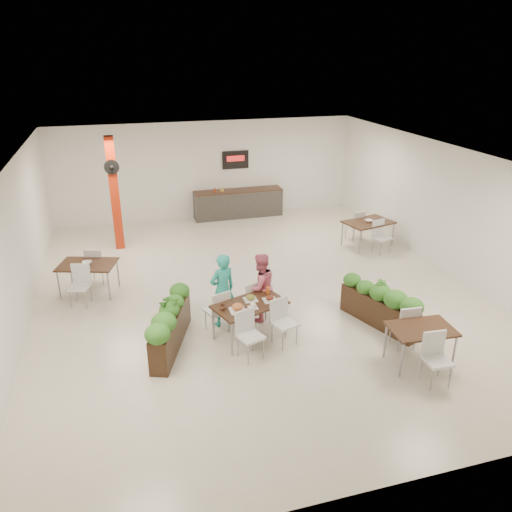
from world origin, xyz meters
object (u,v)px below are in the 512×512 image
(service_counter, at_px, (238,203))
(planter_left, at_px, (170,322))
(diner_man, at_px, (223,290))
(diner_woman, at_px, (260,287))
(side_table_b, at_px, (368,225))
(planter_right, at_px, (379,303))
(main_table, at_px, (250,309))
(side_table_a, at_px, (88,268))
(red_column, at_px, (115,193))
(side_table_c, at_px, (421,334))

(service_counter, distance_m, planter_left, 8.14)
(diner_man, height_order, diner_woman, diner_man)
(diner_woman, bearing_deg, side_table_b, -161.93)
(planter_left, distance_m, planter_right, 4.25)
(planter_left, relative_size, planter_right, 1.07)
(main_table, height_order, diner_woman, diner_woman)
(diner_man, height_order, side_table_a, diner_man)
(diner_woman, bearing_deg, side_table_a, -52.33)
(diner_man, distance_m, side_table_a, 3.54)
(side_table_b, bearing_deg, service_counter, 115.19)
(diner_man, bearing_deg, diner_woman, 160.59)
(main_table, height_order, side_table_a, same)
(red_column, distance_m, planter_right, 7.90)
(red_column, bearing_deg, diner_woman, -61.60)
(service_counter, distance_m, planter_right, 7.92)
(diner_man, relative_size, side_table_b, 0.94)
(diner_man, xyz_separation_m, diner_woman, (0.80, 0.00, -0.04))
(main_table, bearing_deg, red_column, 112.16)
(side_table_a, bearing_deg, side_table_c, -20.82)
(planter_right, bearing_deg, diner_woman, 158.08)
(service_counter, xyz_separation_m, side_table_b, (2.94, -3.70, 0.15))
(red_column, bearing_deg, planter_right, -49.97)
(red_column, xyz_separation_m, main_table, (2.33, -5.72, -1.01))
(service_counter, height_order, planter_left, service_counter)
(side_table_c, bearing_deg, side_table_b, 75.14)
(main_table, height_order, planter_right, planter_right)
(main_table, bearing_deg, service_counter, 77.59)
(diner_woman, height_order, side_table_b, diner_woman)
(service_counter, bearing_deg, side_table_b, -51.54)
(planter_left, bearing_deg, planter_right, -4.98)
(red_column, bearing_deg, service_counter, 25.00)
(service_counter, distance_m, diner_woman, 7.05)
(side_table_c, bearing_deg, planter_right, 94.76)
(service_counter, xyz_separation_m, planter_left, (-3.21, -7.48, 0.04))
(planter_right, xyz_separation_m, side_table_c, (0.02, -1.45, 0.12))
(diner_man, bearing_deg, service_counter, -125.98)
(side_table_c, bearing_deg, diner_woman, 138.10)
(service_counter, height_order, side_table_a, service_counter)
(main_table, xyz_separation_m, side_table_c, (2.72, -1.71, -0.02))
(red_column, distance_m, diner_man, 5.49)
(service_counter, xyz_separation_m, main_table, (-1.67, -7.58, 0.14))
(diner_man, bearing_deg, side_table_a, -59.39)
(side_table_b, bearing_deg, side_table_c, -121.94)
(main_table, xyz_separation_m, planter_right, (2.70, -0.26, -0.13))
(diner_woman, relative_size, side_table_a, 0.89)
(side_table_b, bearing_deg, main_table, -153.18)
(side_table_b, bearing_deg, red_column, 151.89)
(main_table, height_order, side_table_c, same)
(side_table_b, bearing_deg, diner_man, -160.48)
(diner_woman, distance_m, side_table_b, 5.30)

